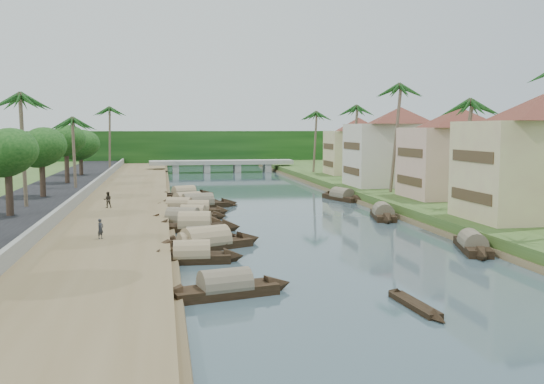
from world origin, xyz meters
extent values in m
plane|color=#364B52|center=(0.00, 0.00, 0.00)|extent=(220.00, 220.00, 0.00)
cube|color=brown|center=(-16.00, 20.00, 0.40)|extent=(10.00, 180.00, 0.80)
cube|color=#344E1F|center=(19.00, 20.00, 0.60)|extent=(16.00, 180.00, 1.20)
cube|color=black|center=(-24.50, 20.00, 0.70)|extent=(8.00, 180.00, 1.40)
cube|color=gray|center=(-20.20, 20.00, 1.35)|extent=(0.40, 180.00, 1.10)
cube|color=#0E340E|center=(0.00, 95.00, 4.00)|extent=(120.00, 4.00, 8.00)
cube|color=#0E340E|center=(0.00, 100.00, 4.00)|extent=(120.00, 4.00, 8.00)
cube|color=#0E340E|center=(0.00, 105.00, 4.00)|extent=(120.00, 4.00, 8.00)
cube|color=#9C9B92|center=(0.00, 72.00, 2.00)|extent=(28.00, 4.00, 0.80)
cube|color=#9C9B92|center=(-9.00, 72.00, 0.90)|extent=(1.20, 3.50, 1.80)
cube|color=#9C9B92|center=(-3.00, 72.00, 0.90)|extent=(1.20, 3.50, 1.80)
cube|color=#9C9B92|center=(3.00, 72.00, 0.90)|extent=(1.20, 3.50, 1.80)
cube|color=#9C9B92|center=(9.00, 72.00, 0.90)|extent=(1.20, 3.50, 1.80)
cube|color=beige|center=(19.00, -2.00, 5.20)|extent=(12.00, 8.00, 8.00)
pyramid|color=brown|center=(19.00, -2.00, 10.30)|extent=(14.85, 14.85, 2.20)
cube|color=#473521|center=(12.95, -2.00, 3.20)|extent=(0.10, 6.40, 0.90)
cube|color=#473521|center=(12.95, -2.00, 6.40)|extent=(0.10, 6.40, 0.90)
cube|color=#DBAB9B|center=(20.00, 14.00, 4.95)|extent=(11.00, 8.00, 7.50)
pyramid|color=brown|center=(20.00, 14.00, 9.80)|extent=(14.11, 14.11, 2.20)
cube|color=#473521|center=(14.45, 14.00, 3.08)|extent=(0.10, 6.40, 0.90)
cube|color=#473521|center=(14.45, 14.00, 6.08)|extent=(0.10, 6.40, 0.90)
cube|color=beige|center=(19.00, 28.00, 5.20)|extent=(13.00, 8.00, 8.00)
pyramid|color=brown|center=(19.00, 28.00, 10.30)|extent=(15.59, 15.59, 2.20)
cube|color=#473521|center=(12.45, 28.00, 3.20)|extent=(0.10, 6.40, 0.90)
cube|color=#473521|center=(12.45, 28.00, 6.40)|extent=(0.10, 6.40, 0.90)
cube|color=beige|center=(20.00, 48.00, 4.70)|extent=(10.00, 7.00, 7.00)
pyramid|color=brown|center=(20.00, 48.00, 9.30)|extent=(12.62, 12.62, 2.20)
cube|color=#473521|center=(14.95, 48.00, 2.95)|extent=(0.10, 5.60, 0.90)
cube|color=#473521|center=(14.95, 48.00, 5.75)|extent=(0.10, 5.60, 0.90)
cube|color=black|center=(-8.35, -16.36, 0.20)|extent=(5.72, 2.93, 0.70)
cone|color=black|center=(-5.39, -15.66, 0.28)|extent=(1.88, 1.86, 1.71)
cone|color=black|center=(-11.31, -17.07, 0.28)|extent=(1.88, 1.86, 1.71)
cylinder|color=#716A55|center=(-8.35, -16.36, 0.58)|extent=(4.48, 2.69, 1.77)
cube|color=black|center=(-9.66, -8.06, 0.20)|extent=(5.03, 2.00, 0.70)
cone|color=black|center=(-6.91, -8.19, 0.28)|extent=(1.52, 1.66, 1.74)
cone|color=black|center=(-12.40, -7.92, 0.28)|extent=(1.52, 1.66, 1.74)
cylinder|color=#988260|center=(-9.66, -8.06, 0.58)|extent=(3.86, 2.02, 1.83)
cube|color=black|center=(-8.47, -3.83, 0.20)|extent=(7.05, 4.73, 0.70)
cone|color=black|center=(-5.04, -2.27, 0.28)|extent=(2.56, 2.54, 2.12)
cone|color=black|center=(-11.89, -5.39, 0.28)|extent=(2.56, 2.54, 2.12)
cylinder|color=#988260|center=(-8.47, -3.83, 0.58)|extent=(5.62, 4.15, 2.20)
cube|color=black|center=(-8.66, -1.98, 0.20)|extent=(5.14, 2.48, 0.70)
cone|color=black|center=(-5.96, -1.46, 0.28)|extent=(1.66, 1.66, 1.58)
cone|color=black|center=(-11.35, -2.49, 0.28)|extent=(1.66, 1.66, 1.58)
cylinder|color=#716A55|center=(-8.66, -1.98, 0.58)|extent=(4.01, 2.32, 1.64)
cube|color=black|center=(-9.33, -4.22, 0.20)|extent=(4.75, 2.71, 0.70)
cone|color=black|center=(-6.92, -3.53, 0.28)|extent=(1.63, 1.68, 1.52)
cone|color=black|center=(-11.73, -4.90, 0.28)|extent=(1.63, 1.68, 1.52)
cylinder|color=#988260|center=(-9.33, -4.22, 0.58)|extent=(3.74, 2.47, 1.59)
cube|color=black|center=(-8.83, 4.02, 0.20)|extent=(5.88, 2.95, 0.70)
cone|color=black|center=(-5.74, 3.58, 0.28)|extent=(1.93, 2.17, 2.13)
cone|color=black|center=(-11.93, 4.47, 0.28)|extent=(1.93, 2.17, 2.13)
cylinder|color=#988260|center=(-8.83, 4.02, 0.58)|extent=(4.58, 2.85, 2.26)
cube|color=black|center=(-9.73, 7.31, 0.20)|extent=(6.05, 3.94, 0.70)
cone|color=black|center=(-6.77, 6.18, 0.28)|extent=(2.21, 2.31, 2.02)
cone|color=black|center=(-12.68, 8.43, 0.28)|extent=(2.21, 2.31, 2.02)
cylinder|color=#716A55|center=(-9.73, 7.31, 0.58)|extent=(4.82, 3.53, 2.12)
cube|color=black|center=(-8.64, 11.11, 0.20)|extent=(5.05, 2.88, 0.70)
cone|color=black|center=(-6.08, 10.31, 0.28)|extent=(1.73, 1.71, 1.52)
cone|color=black|center=(-11.20, 11.90, 0.28)|extent=(1.73, 1.71, 1.52)
cylinder|color=#988260|center=(-8.64, 11.11, 0.58)|extent=(3.98, 2.60, 1.58)
cube|color=black|center=(-7.93, 14.13, 0.20)|extent=(4.62, 2.19, 0.70)
cone|color=black|center=(-5.48, 13.82, 0.28)|extent=(1.48, 1.64, 1.63)
cone|color=black|center=(-10.38, 14.43, 0.28)|extent=(1.48, 1.64, 1.63)
cylinder|color=#988260|center=(-7.93, 14.13, 0.58)|extent=(3.58, 2.13, 1.72)
cube|color=black|center=(-7.72, 19.14, 0.20)|extent=(7.04, 3.53, 0.70)
cone|color=black|center=(-4.07, 20.01, 0.28)|extent=(2.29, 2.21, 2.03)
cone|color=black|center=(-11.38, 18.26, 0.28)|extent=(2.29, 2.21, 2.03)
cylinder|color=#716A55|center=(-7.72, 19.14, 0.58)|extent=(5.51, 3.24, 2.09)
cube|color=black|center=(-9.79, 16.87, 0.20)|extent=(5.49, 3.37, 0.70)
cone|color=black|center=(-7.06, 15.89, 0.28)|extent=(1.94, 1.96, 1.71)
cone|color=black|center=(-12.52, 17.84, 0.28)|extent=(1.94, 1.96, 1.71)
cylinder|color=#988260|center=(-9.79, 16.87, 0.58)|extent=(4.36, 3.02, 1.78)
cube|color=black|center=(-8.75, 20.34, 0.20)|extent=(6.32, 4.50, 0.70)
cone|color=black|center=(-5.74, 21.80, 0.28)|extent=(2.39, 2.44, 2.05)
cone|color=black|center=(-11.76, 18.87, 0.28)|extent=(2.39, 2.44, 2.05)
cylinder|color=#988260|center=(-8.75, 20.34, 0.58)|extent=(5.08, 3.95, 2.15)
cube|color=black|center=(-8.77, 29.88, 0.20)|extent=(5.90, 2.82, 0.70)
cone|color=black|center=(-5.69, 30.59, 0.28)|extent=(1.89, 1.75, 1.61)
cone|color=black|center=(-11.85, 29.17, 0.28)|extent=(1.89, 1.75, 1.61)
cylinder|color=#716A55|center=(-8.77, 29.88, 0.58)|extent=(4.60, 2.58, 1.65)
cube|color=black|center=(-8.89, 29.33, 0.20)|extent=(5.88, 3.72, 0.70)
cone|color=black|center=(-5.98, 30.45, 0.28)|extent=(2.10, 2.11, 1.82)
cone|color=black|center=(-11.79, 28.20, 0.28)|extent=(2.10, 2.11, 1.82)
cylinder|color=#988260|center=(-8.89, 29.33, 0.58)|extent=(4.67, 3.31, 1.89)
cube|color=black|center=(10.09, -7.79, 0.20)|extent=(3.26, 6.03, 0.70)
cone|color=black|center=(11.02, -4.71, 0.28)|extent=(1.90, 2.00, 1.67)
cone|color=black|center=(9.15, -10.87, 0.28)|extent=(1.90, 2.00, 1.67)
cylinder|color=#716A55|center=(10.09, -7.79, 0.58)|extent=(2.92, 4.74, 1.71)
cube|color=black|center=(9.39, 8.06, 0.20)|extent=(3.07, 6.03, 0.70)
cone|color=black|center=(10.10, 11.18, 0.28)|extent=(1.97, 1.98, 1.83)
cone|color=black|center=(8.68, 4.94, 0.28)|extent=(1.97, 1.98, 1.83)
cylinder|color=#716A55|center=(9.39, 8.06, 0.58)|extent=(2.84, 4.72, 1.90)
cube|color=black|center=(9.89, 23.23, 0.20)|extent=(3.58, 6.66, 0.70)
cone|color=black|center=(8.88, 26.64, 0.28)|extent=(2.10, 2.21, 1.86)
cone|color=black|center=(10.90, 19.82, 0.28)|extent=(2.10, 2.21, 1.86)
cylinder|color=#716A55|center=(9.89, 23.23, 0.58)|extent=(3.22, 5.23, 1.91)
cube|color=black|center=(0.49, -19.90, 0.10)|extent=(1.09, 4.19, 0.35)
cone|color=black|center=(0.29, -17.58, 0.10)|extent=(0.84, 1.10, 0.75)
cone|color=black|center=(0.68, -22.23, 0.10)|extent=(0.84, 1.10, 0.75)
cube|color=black|center=(-7.80, -1.22, 0.10)|extent=(3.47, 1.89, 0.35)
cone|color=black|center=(-6.00, -0.56, 0.10)|extent=(1.06, 1.01, 0.76)
cone|color=black|center=(-9.60, -1.89, 0.10)|extent=(1.06, 1.01, 0.76)
cube|color=black|center=(-5.83, 19.61, 0.10)|extent=(3.99, 1.40, 0.35)
cone|color=black|center=(-3.66, 19.97, 0.10)|extent=(1.09, 0.93, 0.78)
cone|color=black|center=(-8.00, 19.26, 0.10)|extent=(1.09, 0.93, 0.78)
cylinder|color=brown|center=(16.00, 5.55, 6.23)|extent=(1.51, 0.36, 10.03)
sphere|color=#1A4717|center=(16.00, 5.55, 11.06)|extent=(3.20, 3.20, 3.20)
cylinder|color=brown|center=(15.00, 20.10, 7.48)|extent=(1.39, 0.36, 12.54)
sphere|color=#1A4717|center=(15.00, 20.10, 13.50)|extent=(3.20, 3.20, 3.20)
cylinder|color=brown|center=(16.00, 38.44, 6.56)|extent=(1.18, 0.36, 10.72)
sphere|color=#1A4717|center=(16.00, 38.44, 11.71)|extent=(3.20, 3.20, 3.20)
cylinder|color=brown|center=(-24.00, 12.20, 6.60)|extent=(0.51, 0.36, 10.40)
sphere|color=#1A4717|center=(-24.00, 12.20, 11.59)|extent=(3.20, 3.20, 3.20)
cylinder|color=brown|center=(-22.00, 30.04, 5.63)|extent=(0.49, 0.36, 8.46)
sphere|color=#1A4717|center=(-22.00, 30.04, 9.68)|extent=(3.20, 3.20, 3.20)
cylinder|color=brown|center=(14.00, 53.50, 6.31)|extent=(0.87, 0.36, 10.23)
sphere|color=#1A4717|center=(14.00, 53.50, 11.22)|extent=(3.20, 3.20, 3.20)
cylinder|color=brown|center=(-20.50, 61.85, 6.84)|extent=(0.64, 0.36, 10.88)
sphere|color=#1A4717|center=(-20.50, 61.85, 12.05)|extent=(3.20, 3.20, 3.20)
cylinder|color=#473428|center=(-24.00, 6.27, 3.15)|extent=(0.60, 0.60, 3.58)
ellipsoid|color=#0E340E|center=(-24.00, 6.27, 6.56)|extent=(4.42, 4.42, 3.64)
cylinder|color=#473428|center=(-24.00, 20.53, 3.15)|extent=(0.60, 0.60, 3.57)
ellipsoid|color=#0E340E|center=(-24.00, 20.53, 6.56)|extent=(4.66, 4.66, 3.83)
cylinder|color=#473428|center=(-24.00, 37.22, 3.27)|extent=(0.60, 0.60, 3.83)
ellipsoid|color=#0E340E|center=(-24.00, 37.22, 6.93)|extent=(4.57, 4.57, 3.75)
cylinder|color=#473428|center=(-24.00, 51.43, 2.95)|extent=(0.60, 0.60, 3.17)
ellipsoid|color=#0E340E|center=(-24.00, 51.43, 5.98)|extent=(5.25, 5.25, 4.32)
cylinder|color=#473428|center=(24.00, 31.41, 3.06)|extent=(0.60, 0.60, 3.81)
ellipsoid|color=#0E340E|center=(24.00, 31.41, 6.70)|extent=(4.89, 4.89, 4.02)
imported|color=#292B31|center=(-15.84, -2.79, 1.52)|extent=(0.59, 0.63, 1.44)
imported|color=#2E2820|center=(-16.84, 14.60, 1.60)|extent=(0.84, 0.69, 1.60)
camera|label=1|loc=(-11.36, -46.78, 8.62)|focal=40.00mm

